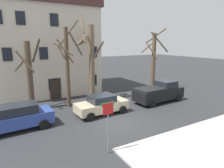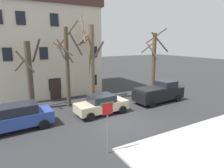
{
  "view_description": "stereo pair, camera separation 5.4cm",
  "coord_description": "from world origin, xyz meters",
  "views": [
    {
      "loc": [
        -7.27,
        -11.61,
        5.9
      ],
      "look_at": [
        1.42,
        3.57,
        2.11
      ],
      "focal_mm": 31.27,
      "sensor_mm": 36.0,
      "label": 1
    },
    {
      "loc": [
        -7.22,
        -11.64,
        5.9
      ],
      "look_at": [
        1.42,
        3.57,
        2.11
      ],
      "focal_mm": 31.27,
      "sensor_mm": 36.0,
      "label": 2
    }
  ],
  "objects": [
    {
      "name": "building_main",
      "position": [
        -2.89,
        12.6,
        6.01
      ],
      "size": [
        12.0,
        8.69,
        11.83
      ],
      "color": "beige",
      "rests_on": "ground_plane"
    },
    {
      "name": "street_sign_pole",
      "position": [
        -2.73,
        -3.25,
        2.01
      ],
      "size": [
        0.76,
        0.07,
        2.87
      ],
      "color": "slate",
      "rests_on": "ground_plane"
    },
    {
      "name": "tree_bare_near",
      "position": [
        -5.22,
        6.23,
        3.18
      ],
      "size": [
        2.22,
        2.17,
        6.2
      ],
      "color": "#4C3D2D",
      "rests_on": "ground_plane"
    },
    {
      "name": "tree_bare_mid",
      "position": [
        -2.1,
        5.45,
        3.93
      ],
      "size": [
        2.65,
        2.81,
        7.84
      ],
      "color": "#4C3D2D",
      "rests_on": "ground_plane"
    },
    {
      "name": "car_beige_sedan",
      "position": [
        -0.33,
        2.24,
        0.82
      ],
      "size": [
        4.46,
        2.22,
        1.62
      ],
      "color": "#C6B793",
      "rests_on": "ground_plane"
    },
    {
      "name": "tree_bare_far",
      "position": [
        0.54,
        6.19,
        4.09
      ],
      "size": [
        2.4,
        2.15,
        8.6
      ],
      "color": "brown",
      "rests_on": "ground_plane"
    },
    {
      "name": "tree_bare_end",
      "position": [
        8.79,
        6.35,
        3.82
      ],
      "size": [
        3.18,
        3.2,
        7.57
      ],
      "color": "brown",
      "rests_on": "ground_plane"
    },
    {
      "name": "ground_plane",
      "position": [
        0.0,
        0.0,
        0.0
      ],
      "size": [
        120.0,
        120.0,
        0.0
      ],
      "primitive_type": "plane",
      "color": "#2D2D30"
    },
    {
      "name": "pickup_truck_black",
      "position": [
        6.16,
        2.4,
        1.0
      ],
      "size": [
        5.37,
        2.42,
        2.06
      ],
      "color": "black",
      "rests_on": "ground_plane"
    },
    {
      "name": "bicycle_leaning",
      "position": [
        -5.13,
        4.76,
        0.37
      ],
      "size": [
        1.68,
        0.59,
        1.03
      ],
      "color": "black",
      "rests_on": "ground_plane"
    },
    {
      "name": "car_blue_wagon",
      "position": [
        -6.8,
        2.4,
        0.92
      ],
      "size": [
        4.86,
        2.26,
        1.77
      ],
      "color": "#2D4799",
      "rests_on": "ground_plane"
    }
  ]
}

